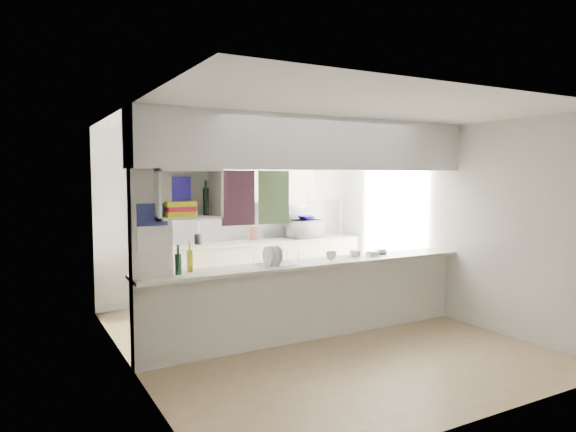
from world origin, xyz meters
TOP-DOWN VIEW (x-y plane):
  - floor at (0.00, 0.00)m, footprint 4.80×4.80m
  - ceiling at (0.00, 0.00)m, footprint 4.80×4.80m
  - wall_back at (0.00, 2.40)m, footprint 4.20×0.00m
  - wall_left at (-2.10, 0.00)m, footprint 0.00×4.80m
  - wall_right at (2.10, 0.00)m, footprint 0.00×4.80m
  - servery_partition at (-0.17, 0.00)m, footprint 4.20×0.50m
  - cubby_shelf at (-1.57, -0.06)m, footprint 0.65×0.35m
  - kitchen_run at (0.16, 2.14)m, footprint 3.60×0.63m
  - microwave at (1.14, 2.08)m, footprint 0.59×0.46m
  - bowl at (1.17, 2.10)m, footprint 0.27×0.27m
  - dish_rack at (-0.49, -0.00)m, footprint 0.46×0.36m
  - cup at (0.23, -0.06)m, footprint 0.15×0.15m
  - wine_bottles at (-1.55, 0.03)m, footprint 0.22×0.15m
  - plastic_tubs at (0.87, 0.08)m, footprint 0.54×0.22m
  - utensil_jar at (-0.67, 2.15)m, footprint 0.11×0.11m
  - knife_block at (0.25, 2.18)m, footprint 0.13×0.11m

SIDE VIEW (x-z plane):
  - floor at x=0.00m, z-range 0.00..0.00m
  - kitchen_run at x=0.16m, z-range -0.29..1.95m
  - plastic_tubs at x=0.87m, z-range 0.92..0.99m
  - cup at x=0.23m, z-range 0.94..1.03m
  - utensil_jar at x=-0.67m, z-range 0.92..1.07m
  - dish_rack at x=-0.49m, z-range 0.90..1.12m
  - knife_block at x=0.25m, z-range 0.92..1.13m
  - wine_bottles at x=-1.55m, z-range 0.88..1.20m
  - microwave at x=1.14m, z-range 0.92..1.21m
  - bowl at x=1.17m, z-range 1.21..1.28m
  - wall_back at x=0.00m, z-range -0.80..3.40m
  - wall_left at x=-2.10m, z-range -1.10..3.70m
  - wall_right at x=2.10m, z-range -1.10..3.70m
  - servery_partition at x=-0.17m, z-range 0.36..2.96m
  - cubby_shelf at x=-1.57m, z-range 1.46..1.96m
  - ceiling at x=0.00m, z-range 2.60..2.60m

